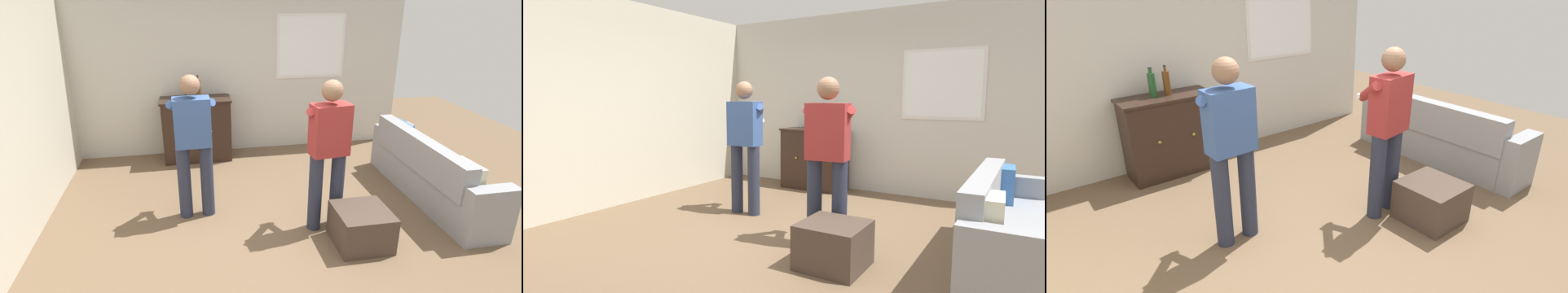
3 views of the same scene
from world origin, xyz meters
The scene contains 10 objects.
ground centered at (0.00, 0.00, 0.00)m, with size 10.40×10.40×0.00m, color brown.
wall_back_with_window centered at (0.03, 2.66, 1.41)m, with size 5.20×0.15×2.80m.
wall_side_left centered at (-2.66, 0.00, 1.40)m, with size 0.12×5.20×2.80m, color beige.
couch centered at (2.04, 0.49, 0.33)m, with size 0.57×2.27×0.83m.
sideboard_cabinet centered at (-0.79, 2.30, 0.49)m, with size 1.06×0.49×0.97m.
bottle_wine_green centered at (-0.74, 2.32, 1.12)m, with size 0.08×0.08×0.35m.
bottle_liquor_amber centered at (-0.90, 2.34, 1.12)m, with size 0.08×0.08×0.34m.
ottoman centered at (0.79, -0.33, 0.20)m, with size 0.55×0.55×0.40m, color #47382D.
person_standing_left centered at (-0.88, 0.59, 0.94)m, with size 0.56×0.48×1.68m.
person_standing_right centered at (0.52, 0.07, 0.94)m, with size 0.55×0.50×1.68m.
Camera 2 is at (2.24, -3.47, 1.49)m, focal length 28.00 mm.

